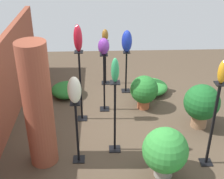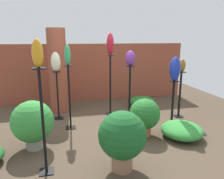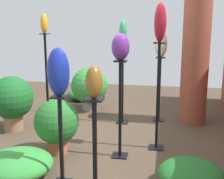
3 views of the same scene
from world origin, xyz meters
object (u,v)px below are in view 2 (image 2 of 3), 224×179
pedestal_ivory (58,98)px  pedestal_bronze (180,97)px  art_vase_jade (67,55)px  potted_plant_near_pillar (33,122)px  potted_plant_mid_right (122,137)px  art_vase_bronze (182,66)px  pedestal_jade (70,100)px  pedestal_violet (130,96)px  pedestal_ruby (110,88)px  potted_plant_walkway_edge (145,115)px  art_vase_violet (130,58)px  art_vase_ruby (110,44)px  art_vase_cobalt (175,69)px  art_vase_amber (37,53)px  brick_pillar (58,71)px  art_vase_ivory (56,62)px  pedestal_amber (43,127)px  pedestal_cobalt (172,106)px

pedestal_ivory → pedestal_bronze: (2.86, -0.52, -0.01)m
art_vase_jade → potted_plant_near_pillar: art_vase_jade is taller
potted_plant_mid_right → art_vase_bronze: bearing=43.0°
pedestal_jade → pedestal_violet: (1.36, 0.16, -0.04)m
art_vase_jade → potted_plant_mid_right: 2.11m
pedestal_ivory → potted_plant_mid_right: bearing=-68.5°
pedestal_ruby → potted_plant_walkway_edge: 1.40m
art_vase_violet → potted_plant_near_pillar: size_ratio=0.39×
pedestal_jade → art_vase_ruby: bearing=31.7°
potted_plant_near_pillar → pedestal_violet: bearing=24.1°
art_vase_cobalt → art_vase_bronze: (0.44, 0.47, -0.00)m
art_vase_violet → art_vase_amber: bearing=-136.5°
brick_pillar → art_vase_ruby: 1.53m
pedestal_violet → art_vase_bronze: (1.25, -0.05, 0.67)m
potted_plant_walkway_edge → pedestal_ruby: bearing=106.6°
brick_pillar → art_vase_cobalt: (2.40, -1.57, 0.20)m
potted_plant_walkway_edge → potted_plant_near_pillar: 2.06m
pedestal_ruby → pedestal_jade: pedestal_ruby is taller
pedestal_violet → pedestal_bronze: 1.25m
art_vase_ivory → pedestal_ruby: bearing=-0.1°
pedestal_ivory → art_vase_ruby: size_ratio=2.24×
art_vase_cobalt → potted_plant_near_pillar: 2.96m
pedestal_violet → potted_plant_near_pillar: 2.22m
pedestal_amber → art_vase_jade: art_vase_jade is taller
pedestal_ivory → art_vase_ruby: bearing=-0.1°
pedestal_bronze → potted_plant_walkway_edge: size_ratio=1.49×
potted_plant_walkway_edge → art_vase_jade: bearing=153.7°
pedestal_bronze → art_vase_bronze: size_ratio=3.85×
art_vase_amber → potted_plant_near_pillar: size_ratio=0.43×
pedestal_violet → art_vase_cobalt: (0.81, -0.52, 0.67)m
pedestal_cobalt → pedestal_bronze: size_ratio=0.90×
potted_plant_walkway_edge → potted_plant_near_pillar: potted_plant_near_pillar is taller
pedestal_ruby → art_vase_bronze: (1.60, -0.52, 0.57)m
art_vase_amber → art_vase_cobalt: size_ratio=0.73×
pedestal_ivory → pedestal_amber: 2.17m
art_vase_amber → art_vase_jade: size_ratio=0.89×
pedestal_ruby → art_vase_amber: bearing=-123.5°
pedestal_jade → brick_pillar: bearing=100.6°
pedestal_violet → potted_plant_near_pillar: pedestal_violet is taller
pedestal_amber → potted_plant_mid_right: (1.08, -0.18, -0.18)m
pedestal_cobalt → potted_plant_walkway_edge: (-0.77, -0.33, -0.03)m
art_vase_cobalt → art_vase_jade: (-2.17, 0.36, 0.30)m
potted_plant_mid_right → art_vase_violet: bearing=69.6°
pedestal_jade → potted_plant_near_pillar: pedestal_jade is taller
potted_plant_walkway_edge → pedestal_amber: bearing=-155.4°
art_vase_jade → art_vase_amber: bearing=-105.1°
pedestal_cobalt → potted_plant_near_pillar: pedestal_cobalt is taller
pedestal_amber → pedestal_cobalt: (2.58, 1.16, -0.25)m
art_vase_violet → art_vase_bronze: art_vase_violet is taller
art_vase_ivory → art_vase_bronze: 2.91m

